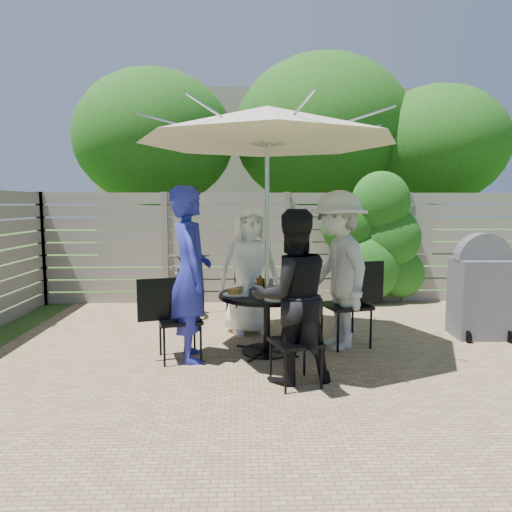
{
  "coord_description": "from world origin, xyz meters",
  "views": [
    {
      "loc": [
        -0.73,
        -4.51,
        1.65
      ],
      "look_at": [
        -0.58,
        0.6,
        1.07
      ],
      "focal_mm": 32.0,
      "sensor_mm": 36.0,
      "label": 1
    }
  ],
  "objects_px": {
    "chair_left": "(179,336)",
    "coffee_cup": "(270,284)",
    "umbrella": "(267,125)",
    "person_right": "(337,270)",
    "person_front": "(292,297)",
    "patio_table": "(267,312)",
    "chair_right": "(347,322)",
    "plate_back": "(258,285)",
    "syrup_jug": "(260,285)",
    "person_left": "(190,274)",
    "glass_left": "(246,290)",
    "chair_front": "(296,360)",
    "chair_back": "(246,308)",
    "bbq_grill": "(481,291)",
    "bicycle": "(183,281)",
    "plate_right": "(298,289)",
    "glass_right": "(286,284)",
    "plate_left": "(235,293)",
    "glass_back": "(252,283)",
    "person_back": "(249,270)",
    "plate_front": "(277,297)"
  },
  "relations": [
    {
      "from": "chair_left",
      "to": "coffee_cup",
      "type": "xyz_separation_m",
      "value": [
        0.99,
        0.45,
        0.47
      ]
    },
    {
      "from": "umbrella",
      "to": "person_right",
      "type": "bearing_deg",
      "value": 12.83
    },
    {
      "from": "person_front",
      "to": "person_right",
      "type": "height_order",
      "value": "person_right"
    },
    {
      "from": "patio_table",
      "to": "chair_right",
      "type": "relative_size",
      "value": 1.25
    },
    {
      "from": "plate_back",
      "to": "coffee_cup",
      "type": "xyz_separation_m",
      "value": [
        0.13,
        -0.11,
        0.04
      ]
    },
    {
      "from": "person_front",
      "to": "chair_right",
      "type": "bearing_deg",
      "value": -139.32
    },
    {
      "from": "person_front",
      "to": "syrup_jug",
      "type": "distance_m",
      "value": 0.88
    },
    {
      "from": "person_left",
      "to": "glass_left",
      "type": "distance_m",
      "value": 0.6
    },
    {
      "from": "chair_left",
      "to": "chair_front",
      "type": "xyz_separation_m",
      "value": [
        1.16,
        -0.72,
        -0.02
      ]
    },
    {
      "from": "chair_back",
      "to": "chair_left",
      "type": "distance_m",
      "value": 1.37
    },
    {
      "from": "bbq_grill",
      "to": "bicycle",
      "type": "bearing_deg",
      "value": 159.04
    },
    {
      "from": "plate_right",
      "to": "glass_right",
      "type": "relative_size",
      "value": 1.86
    },
    {
      "from": "bbq_grill",
      "to": "person_front",
      "type": "bearing_deg",
      "value": -149.21
    },
    {
      "from": "plate_back",
      "to": "coffee_cup",
      "type": "relative_size",
      "value": 2.17
    },
    {
      "from": "plate_left",
      "to": "glass_back",
      "type": "relative_size",
      "value": 1.86
    },
    {
      "from": "glass_right",
      "to": "bbq_grill",
      "type": "height_order",
      "value": "bbq_grill"
    },
    {
      "from": "plate_left",
      "to": "bicycle",
      "type": "height_order",
      "value": "bicycle"
    },
    {
      "from": "coffee_cup",
      "to": "syrup_jug",
      "type": "bearing_deg",
      "value": -120.43
    },
    {
      "from": "person_back",
      "to": "plate_right",
      "type": "bearing_deg",
      "value": -66.55
    },
    {
      "from": "plate_left",
      "to": "chair_back",
      "type": "bearing_deg",
      "value": 82.49
    },
    {
      "from": "person_left",
      "to": "glass_back",
      "type": "height_order",
      "value": "person_left"
    },
    {
      "from": "glass_back",
      "to": "coffee_cup",
      "type": "bearing_deg",
      "value": 1.89
    },
    {
      "from": "plate_right",
      "to": "glass_left",
      "type": "xyz_separation_m",
      "value": [
        -0.58,
        -0.24,
        0.05
      ]
    },
    {
      "from": "chair_right",
      "to": "coffee_cup",
      "type": "xyz_separation_m",
      "value": [
        -0.89,
        0.02,
        0.44
      ]
    },
    {
      "from": "chair_front",
      "to": "chair_left",
      "type": "bearing_deg",
      "value": 39.76
    },
    {
      "from": "person_left",
      "to": "bbq_grill",
      "type": "xyz_separation_m",
      "value": [
        3.47,
        0.7,
        -0.33
      ]
    },
    {
      "from": "syrup_jug",
      "to": "glass_right",
      "type": "bearing_deg",
      "value": 22.57
    },
    {
      "from": "umbrella",
      "to": "person_left",
      "type": "xyz_separation_m",
      "value": [
        -0.81,
        -0.18,
        -1.56
      ]
    },
    {
      "from": "chair_front",
      "to": "plate_back",
      "type": "xyz_separation_m",
      "value": [
        -0.3,
        1.29,
        0.45
      ]
    },
    {
      "from": "chair_left",
      "to": "person_back",
      "type": "bearing_deg",
      "value": 37.58
    },
    {
      "from": "person_front",
      "to": "chair_right",
      "type": "relative_size",
      "value": 1.62
    },
    {
      "from": "chair_left",
      "to": "syrup_jug",
      "type": "relative_size",
      "value": 5.58
    },
    {
      "from": "plate_right",
      "to": "glass_right",
      "type": "height_order",
      "value": "glass_right"
    },
    {
      "from": "bbq_grill",
      "to": "chair_right",
      "type": "bearing_deg",
      "value": -167.38
    },
    {
      "from": "person_back",
      "to": "person_right",
      "type": "relative_size",
      "value": 0.91
    },
    {
      "from": "umbrella",
      "to": "syrup_jug",
      "type": "height_order",
      "value": "umbrella"
    },
    {
      "from": "plate_left",
      "to": "plate_front",
      "type": "distance_m",
      "value": 0.51
    },
    {
      "from": "plate_front",
      "to": "bbq_grill",
      "type": "distance_m",
      "value": 2.73
    },
    {
      "from": "plate_back",
      "to": "syrup_jug",
      "type": "height_order",
      "value": "syrup_jug"
    },
    {
      "from": "plate_back",
      "to": "glass_back",
      "type": "relative_size",
      "value": 1.86
    },
    {
      "from": "chair_left",
      "to": "plate_left",
      "type": "height_order",
      "value": "chair_left"
    },
    {
      "from": "person_left",
      "to": "person_front",
      "type": "relative_size",
      "value": 1.14
    },
    {
      "from": "glass_back",
      "to": "coffee_cup",
      "type": "relative_size",
      "value": 1.17
    },
    {
      "from": "umbrella",
      "to": "person_front",
      "type": "distance_m",
      "value": 1.87
    },
    {
      "from": "chair_right",
      "to": "plate_front",
      "type": "height_order",
      "value": "chair_right"
    },
    {
      "from": "patio_table",
      "to": "syrup_jug",
      "type": "xyz_separation_m",
      "value": [
        -0.07,
        0.04,
        0.29
      ]
    },
    {
      "from": "plate_right",
      "to": "chair_right",
      "type": "bearing_deg",
      "value": 12.91
    },
    {
      "from": "chair_back",
      "to": "glass_right",
      "type": "height_order",
      "value": "chair_back"
    },
    {
      "from": "chair_left",
      "to": "plate_back",
      "type": "bearing_deg",
      "value": 17.36
    },
    {
      "from": "person_back",
      "to": "glass_left",
      "type": "relative_size",
      "value": 11.68
    }
  ]
}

